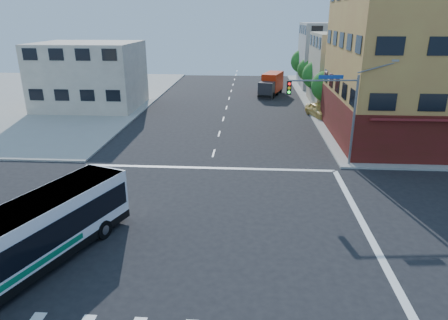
{
  "coord_description": "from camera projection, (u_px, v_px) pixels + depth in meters",
  "views": [
    {
      "loc": [
        3.03,
        -18.95,
        11.0
      ],
      "look_at": [
        1.46,
        4.47,
        2.5
      ],
      "focal_mm": 32.0,
      "sensor_mm": 36.0,
      "label": 1
    }
  ],
  "objects": [
    {
      "name": "parked_car",
      "position": [
        319.0,
        110.0,
        45.94
      ],
      "size": [
        3.08,
        4.94,
        1.57
      ],
      "primitive_type": "imported",
      "rotation": [
        0.0,
        0.0,
        0.29
      ],
      "color": "#E3C05E",
      "rests_on": "ground"
    },
    {
      "name": "ground",
      "position": [
        192.0,
        230.0,
        21.72
      ],
      "size": [
        120.0,
        120.0,
        0.0
      ],
      "primitive_type": "plane",
      "color": "black",
      "rests_on": "ground"
    },
    {
      "name": "street_tree_c",
      "position": [
        309.0,
        68.0,
        61.0
      ],
      "size": [
        3.4,
        3.4,
        5.29
      ],
      "color": "#372614",
      "rests_on": "ground"
    },
    {
      "name": "street_tree_d",
      "position": [
        303.0,
        60.0,
        68.36
      ],
      "size": [
        4.0,
        4.0,
        6.03
      ],
      "color": "#372614",
      "rests_on": "ground"
    },
    {
      "name": "building_east_far",
      "position": [
        339.0,
        56.0,
        63.96
      ],
      "size": [
        12.06,
        10.06,
        10.0
      ],
      "color": "#A7A7A2",
      "rests_on": "ground"
    },
    {
      "name": "building_west",
      "position": [
        90.0,
        76.0,
        49.55
      ],
      "size": [
        12.06,
        10.06,
        8.0
      ],
      "color": "beige",
      "rests_on": "ground"
    },
    {
      "name": "corner_building_ne",
      "position": [
        440.0,
        76.0,
        35.79
      ],
      "size": [
        18.1,
        15.44,
        14.0
      ],
      "color": "#BB9343",
      "rests_on": "ground"
    },
    {
      "name": "street_tree_b",
      "position": [
        317.0,
        73.0,
        53.39
      ],
      "size": [
        3.8,
        3.8,
        5.79
      ],
      "color": "#372614",
      "rests_on": "ground"
    },
    {
      "name": "building_east_near",
      "position": [
        360.0,
        70.0,
        50.99
      ],
      "size": [
        12.06,
        10.06,
        9.0
      ],
      "color": "tan",
      "rests_on": "ground"
    },
    {
      "name": "street_tree_a",
      "position": [
        328.0,
        84.0,
        45.94
      ],
      "size": [
        3.6,
        3.6,
        5.53
      ],
      "color": "#372614",
      "rests_on": "ground"
    },
    {
      "name": "transit_bus",
      "position": [
        24.0,
        239.0,
        17.66
      ],
      "size": [
        6.37,
        11.75,
        3.44
      ],
      "rotation": [
        0.0,
        0.0,
        -0.36
      ],
      "color": "black",
      "rests_on": "ground"
    },
    {
      "name": "signal_mast_ne",
      "position": [
        333.0,
        103.0,
        29.41
      ],
      "size": [
        7.91,
        1.13,
        8.07
      ],
      "color": "slate",
      "rests_on": "ground"
    },
    {
      "name": "box_truck",
      "position": [
        271.0,
        85.0,
        58.13
      ],
      "size": [
        4.0,
        7.35,
        3.18
      ],
      "rotation": [
        0.0,
        0.0,
        -0.29
      ],
      "color": "#252429",
      "rests_on": "ground"
    }
  ]
}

